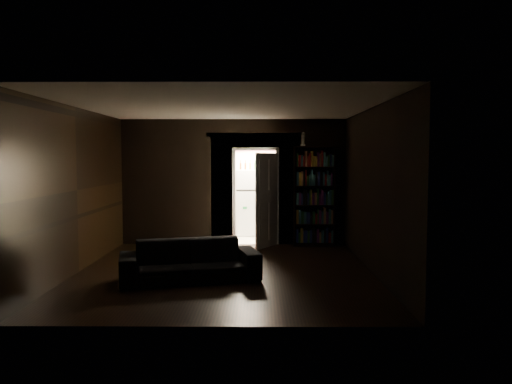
% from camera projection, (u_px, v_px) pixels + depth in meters
% --- Properties ---
extents(ground, '(5.50, 5.50, 0.00)m').
position_uv_depth(ground, '(225.00, 272.00, 8.51)').
color(ground, black).
rests_on(ground, ground).
extents(room_walls, '(5.02, 5.61, 2.84)m').
position_uv_depth(room_walls, '(228.00, 172.00, 9.46)').
color(room_walls, black).
rests_on(room_walls, ground).
extents(kitchen_alcove, '(2.20, 1.80, 2.60)m').
position_uv_depth(kitchen_alcove, '(256.00, 188.00, 12.28)').
color(kitchen_alcove, beige).
rests_on(kitchen_alcove, ground).
extents(sofa, '(2.34, 1.45, 0.84)m').
position_uv_depth(sofa, '(190.00, 254.00, 7.93)').
color(sofa, black).
rests_on(sofa, ground).
extents(bookshelf, '(0.93, 0.43, 2.20)m').
position_uv_depth(bookshelf, '(314.00, 196.00, 11.00)').
color(bookshelf, black).
rests_on(bookshelf, ground).
extents(refrigerator, '(0.95, 0.91, 1.65)m').
position_uv_depth(refrigerator, '(252.00, 202.00, 12.55)').
color(refrigerator, white).
rests_on(refrigerator, ground).
extents(door, '(0.50, 0.75, 2.05)m').
position_uv_depth(door, '(267.00, 200.00, 10.80)').
color(door, silver).
rests_on(door, ground).
extents(figurine, '(0.11, 0.11, 0.30)m').
position_uv_depth(figurine, '(303.00, 139.00, 10.86)').
color(figurine, silver).
rests_on(figurine, bookshelf).
extents(bottles, '(0.57, 0.28, 0.24)m').
position_uv_depth(bottles, '(250.00, 165.00, 12.36)').
color(bottles, black).
rests_on(bottles, refrigerator).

